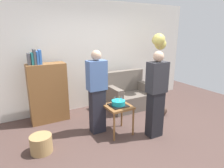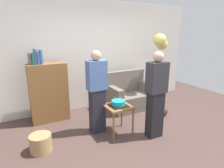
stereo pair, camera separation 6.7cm
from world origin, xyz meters
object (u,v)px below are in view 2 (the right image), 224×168
at_px(person_holding_cake, 156,95).
at_px(wicker_basket, 41,143).
at_px(couch, 129,95).
at_px(side_table, 118,110).
at_px(birthday_cake, 118,103).
at_px(handbag, 163,112).
at_px(balloon_bunch, 160,42).
at_px(bookshelf, 48,91).
at_px(person_blowing_candles, 97,92).

distance_m(person_holding_cake, wicker_basket, 2.17).
bearing_deg(couch, wicker_basket, -158.33).
bearing_deg(side_table, birthday_cake, 3.24).
distance_m(handbag, balloon_bunch, 1.75).
height_order(birthday_cake, balloon_bunch, balloon_bunch).
distance_m(couch, handbag, 0.96).
height_order(birthday_cake, wicker_basket, birthday_cake).
bearing_deg(birthday_cake, couch, 48.17).
bearing_deg(handbag, balloon_bunch, 62.97).
bearing_deg(wicker_basket, balloon_bunch, 13.11).
height_order(couch, bookshelf, bookshelf).
height_order(couch, balloon_bunch, balloon_bunch).
bearing_deg(balloon_bunch, handbag, -117.03).
bearing_deg(person_blowing_candles, birthday_cake, -40.89).
distance_m(wicker_basket, handbag, 2.79).
xyz_separation_m(side_table, person_holding_cake, (0.56, -0.42, 0.34)).
bearing_deg(bookshelf, wicker_basket, -108.14).
relative_size(couch, bookshelf, 0.68).
relative_size(side_table, wicker_basket, 1.61).
relative_size(couch, wicker_basket, 3.06).
bearing_deg(handbag, side_table, -172.08).
height_order(couch, wicker_basket, couch).
relative_size(side_table, person_holding_cake, 0.36).
bearing_deg(side_table, person_blowing_candles, 141.79).
bearing_deg(side_table, person_holding_cake, -36.62).
distance_m(couch, balloon_bunch, 1.57).
distance_m(bookshelf, birthday_cake, 1.63).
bearing_deg(person_blowing_candles, person_holding_cake, -39.89).
xyz_separation_m(side_table, person_blowing_candles, (-0.33, 0.26, 0.34)).
bearing_deg(balloon_bunch, bookshelf, 170.92).
height_order(side_table, handbag, side_table).
height_order(person_holding_cake, handbag, person_holding_cake).
bearing_deg(wicker_basket, birthday_cake, -3.07).
bearing_deg(side_table, bookshelf, 130.78).
relative_size(side_table, handbag, 2.07).
distance_m(couch, person_blowing_candles, 1.52).
xyz_separation_m(bookshelf, person_holding_cake, (1.62, -1.65, 0.16)).
height_order(person_blowing_candles, balloon_bunch, balloon_bunch).
bearing_deg(birthday_cake, bookshelf, 130.78).
distance_m(birthday_cake, wicker_basket, 1.52).
bearing_deg(person_blowing_candles, bookshelf, 124.40).
relative_size(birthday_cake, balloon_bunch, 0.17).
relative_size(person_blowing_candles, handbag, 5.82).
height_order(person_blowing_candles, person_holding_cake, same).
distance_m(birthday_cake, balloon_bunch, 2.13).
bearing_deg(side_table, wicker_basket, 176.93).
xyz_separation_m(birthday_cake, wicker_basket, (-1.44, 0.08, -0.48)).
distance_m(couch, bookshelf, 2.01).
bearing_deg(bookshelf, couch, -6.49).
bearing_deg(person_holding_cake, balloon_bunch, -110.29).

